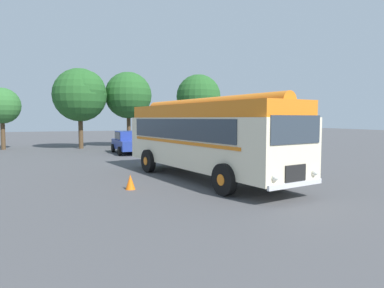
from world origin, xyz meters
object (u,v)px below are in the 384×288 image
(car_near_left, at_px, (128,142))
(car_mid_left, at_px, (162,141))
(traffic_cone, at_px, (130,182))
(car_mid_right, at_px, (197,140))
(vintage_bus, at_px, (204,135))

(car_near_left, distance_m, car_mid_left, 2.69)
(car_mid_left, distance_m, traffic_cone, 14.08)
(car_mid_left, height_order, car_mid_right, same)
(car_near_left, xyz_separation_m, car_mid_right, (5.63, 0.32, 0.00))
(car_near_left, xyz_separation_m, traffic_cone, (-2.16, -13.05, -0.57))
(car_mid_right, height_order, traffic_cone, car_mid_right)
(car_near_left, relative_size, car_mid_left, 0.97)
(car_mid_right, bearing_deg, car_near_left, -176.76)
(vintage_bus, relative_size, traffic_cone, 18.87)
(car_mid_right, distance_m, traffic_cone, 15.49)
(vintage_bus, distance_m, traffic_cone, 3.96)
(vintage_bus, distance_m, car_near_left, 11.99)
(car_mid_right, bearing_deg, traffic_cone, -120.22)
(car_near_left, bearing_deg, car_mid_right, 3.24)
(car_near_left, relative_size, car_mid_right, 1.01)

